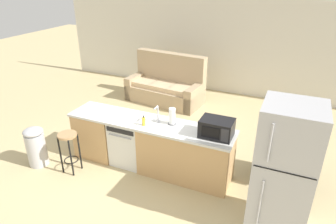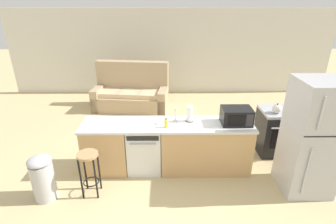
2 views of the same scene
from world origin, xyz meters
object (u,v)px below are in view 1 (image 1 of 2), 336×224
Objects in this scene: paper_towel_roll at (172,116)px; couch at (167,87)px; refrigerator at (283,171)px; soap_bottle at (144,121)px; stove_range at (284,157)px; kettle at (278,130)px; microwave at (217,128)px; bar_stool at (69,144)px; dishwasher at (130,141)px; trash_bin at (36,146)px.

paper_towel_roll is 0.14× the size of couch.
soap_bottle is (-2.22, 0.41, 0.06)m from refrigerator.
kettle is (-0.17, -0.13, 0.53)m from stove_range.
microwave is 0.79m from paper_towel_roll.
kettle is 3.44m from bar_stool.
stove_range is 5.11× the size of soap_bottle.
dishwasher is 0.40× the size of couch.
refrigerator is 2.26m from soap_bottle.
stove_range is 2.38m from soap_bottle.
couch is (-0.57, 2.90, -0.03)m from dishwasher.
stove_range is 0.49× the size of refrigerator.
couch is at bearing 140.52° from kettle.
stove_range is 1.80× the size of microwave.
soap_bottle is 0.24× the size of trash_bin.
refrigerator is 6.50× the size of paper_towel_roll.
couch reaches higher than kettle.
soap_bottle is 0.86× the size of kettle.
refrigerator is at bearing -80.34° from kettle.
microwave reaches higher than trash_bin.
bar_stool is at bearing -93.62° from couch.
couch is (0.92, 3.66, 0.02)m from trash_bin.
kettle is 0.28× the size of bar_stool.
paper_towel_roll is 1.68m from kettle.
refrigerator is 4.71m from couch.
microwave is at bearing 15.82° from bar_stool.
couch is at bearing 115.88° from paper_towel_roll.
kettle is (1.65, 0.33, -0.05)m from paper_towel_roll.
kettle is at bearing -39.48° from couch.
refrigerator reaches higher than stove_range.
refrigerator reaches higher than paper_towel_roll.
dishwasher is at bearing -170.15° from kettle.
refrigerator is at bearing -90.01° from stove_range.
couch is at bearing 107.41° from soap_bottle.
soap_bottle is 2.13m from kettle.
paper_towel_roll is 0.38× the size of trash_bin.
couch is (0.23, 3.57, -0.14)m from bar_stool.
couch is at bearing 101.17° from dishwasher.
paper_towel_roll is 1.83m from bar_stool.
stove_range is 3.19× the size of paper_towel_roll.
soap_bottle is at bearing 24.24° from bar_stool.
refrigerator is 8.94× the size of kettle.
paper_towel_roll is at bearing -168.70° from kettle.
kettle is at bearing 16.80° from trash_bin.
refrigerator is 3.42m from bar_stool.
bar_stool is 0.71m from trash_bin.
stove_range is (2.60, 0.55, 0.03)m from dishwasher.
trash_bin is at bearing -177.03° from refrigerator.
couch is at bearing 86.38° from bar_stool.
refrigerator reaches higher than couch.
bar_stool is at bearing -139.89° from dishwasher.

